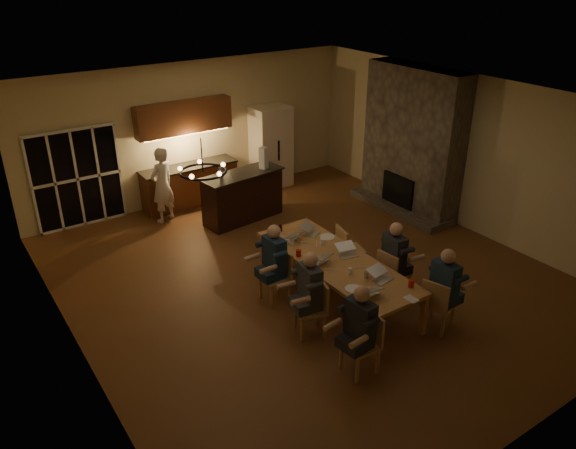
# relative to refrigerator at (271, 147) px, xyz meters

# --- Properties ---
(floor) EXTENTS (9.00, 9.00, 0.00)m
(floor) POSITION_rel_refrigerator_xyz_m (-1.90, -4.15, -1.00)
(floor) COLOR brown
(floor) RESTS_ON ground
(back_wall) EXTENTS (8.00, 0.04, 3.20)m
(back_wall) POSITION_rel_refrigerator_xyz_m (-1.90, 0.37, 0.60)
(back_wall) COLOR #CBBA90
(back_wall) RESTS_ON ground
(left_wall) EXTENTS (0.04, 9.00, 3.20)m
(left_wall) POSITION_rel_refrigerator_xyz_m (-5.92, -4.15, 0.60)
(left_wall) COLOR #CBBA90
(left_wall) RESTS_ON ground
(right_wall) EXTENTS (0.04, 9.00, 3.20)m
(right_wall) POSITION_rel_refrigerator_xyz_m (2.12, -4.15, 0.60)
(right_wall) COLOR #CBBA90
(right_wall) RESTS_ON ground
(ceiling) EXTENTS (8.00, 9.00, 0.04)m
(ceiling) POSITION_rel_refrigerator_xyz_m (-1.90, -4.15, 2.22)
(ceiling) COLOR white
(ceiling) RESTS_ON back_wall
(french_doors) EXTENTS (1.86, 0.08, 2.10)m
(french_doors) POSITION_rel_refrigerator_xyz_m (-4.60, 0.32, 0.05)
(french_doors) COLOR black
(french_doors) RESTS_ON ground
(fireplace) EXTENTS (0.58, 2.50, 3.20)m
(fireplace) POSITION_rel_refrigerator_xyz_m (1.80, -2.95, 0.60)
(fireplace) COLOR #625C4D
(fireplace) RESTS_ON ground
(kitchenette) EXTENTS (2.24, 0.68, 2.40)m
(kitchenette) POSITION_rel_refrigerator_xyz_m (-2.20, 0.05, 0.20)
(kitchenette) COLOR brown
(kitchenette) RESTS_ON ground
(refrigerator) EXTENTS (0.90, 0.68, 2.00)m
(refrigerator) POSITION_rel_refrigerator_xyz_m (0.00, 0.00, 0.00)
(refrigerator) COLOR #F0E1C9
(refrigerator) RESTS_ON ground
(dining_table) EXTENTS (1.10, 3.18, 0.75)m
(dining_table) POSITION_rel_refrigerator_xyz_m (-1.94, -5.01, -0.62)
(dining_table) COLOR #BF824C
(dining_table) RESTS_ON ground
(bar_island) EXTENTS (1.92, 0.90, 1.08)m
(bar_island) POSITION_rel_refrigerator_xyz_m (-1.62, -1.38, -0.46)
(bar_island) COLOR black
(bar_island) RESTS_ON ground
(chair_left_near) EXTENTS (0.46, 0.46, 0.89)m
(chair_left_near) POSITION_rel_refrigerator_xyz_m (-2.80, -6.63, -0.55)
(chair_left_near) COLOR tan
(chair_left_near) RESTS_ON ground
(chair_left_mid) EXTENTS (0.56, 0.56, 0.89)m
(chair_left_mid) POSITION_rel_refrigerator_xyz_m (-2.86, -5.54, -0.55)
(chair_left_mid) COLOR tan
(chair_left_mid) RESTS_ON ground
(chair_left_far) EXTENTS (0.44, 0.44, 0.89)m
(chair_left_far) POSITION_rel_refrigerator_xyz_m (-2.80, -4.47, -0.55)
(chair_left_far) COLOR tan
(chair_left_far) RESTS_ON ground
(chair_right_near) EXTENTS (0.55, 0.55, 0.89)m
(chair_right_near) POSITION_rel_refrigerator_xyz_m (-1.13, -6.53, -0.55)
(chair_right_near) COLOR tan
(chair_right_near) RESTS_ON ground
(chair_right_mid) EXTENTS (0.48, 0.48, 0.89)m
(chair_right_mid) POSITION_rel_refrigerator_xyz_m (-1.08, -5.49, -0.55)
(chair_right_mid) COLOR tan
(chair_right_mid) RESTS_ON ground
(chair_right_far) EXTENTS (0.53, 0.53, 0.89)m
(chair_right_far) POSITION_rel_refrigerator_xyz_m (-1.12, -4.43, -0.55)
(chair_right_far) COLOR tan
(chair_right_far) RESTS_ON ground
(person_left_near) EXTENTS (0.66, 0.66, 1.38)m
(person_left_near) POSITION_rel_refrigerator_xyz_m (-2.82, -6.62, -0.31)
(person_left_near) COLOR #22242C
(person_left_near) RESTS_ON ground
(person_right_near) EXTENTS (0.61, 0.61, 1.38)m
(person_right_near) POSITION_rel_refrigerator_xyz_m (-1.10, -6.56, -0.31)
(person_right_near) COLOR #1B2D45
(person_right_near) RESTS_ON ground
(person_left_mid) EXTENTS (0.68, 0.68, 1.38)m
(person_left_mid) POSITION_rel_refrigerator_xyz_m (-2.84, -5.50, -0.31)
(person_left_mid) COLOR #3A4044
(person_left_mid) RESTS_ON ground
(person_right_mid) EXTENTS (0.67, 0.67, 1.38)m
(person_right_mid) POSITION_rel_refrigerator_xyz_m (-1.09, -5.47, -0.31)
(person_right_mid) COLOR #22242C
(person_right_mid) RESTS_ON ground
(person_left_far) EXTENTS (0.61, 0.61, 1.38)m
(person_left_far) POSITION_rel_refrigerator_xyz_m (-2.78, -4.42, -0.31)
(person_left_far) COLOR #1B2D45
(person_left_far) RESTS_ON ground
(standing_person) EXTENTS (0.71, 0.61, 1.66)m
(standing_person) POSITION_rel_refrigerator_xyz_m (-3.07, -0.47, -0.17)
(standing_person) COLOR white
(standing_person) RESTS_ON ground
(chandelier) EXTENTS (0.62, 0.62, 0.03)m
(chandelier) POSITION_rel_refrigerator_xyz_m (-4.20, -4.96, 1.75)
(chandelier) COLOR black
(chandelier) RESTS_ON ceiling
(laptop_a) EXTENTS (0.34, 0.30, 0.23)m
(laptop_a) POSITION_rel_refrigerator_xyz_m (-2.21, -6.05, -0.14)
(laptop_a) COLOR silver
(laptop_a) RESTS_ON dining_table
(laptop_b) EXTENTS (0.36, 0.33, 0.23)m
(laptop_b) POSITION_rel_refrigerator_xyz_m (-1.75, -5.89, -0.14)
(laptop_b) COLOR silver
(laptop_b) RESTS_ON dining_table
(laptop_c) EXTENTS (0.39, 0.36, 0.23)m
(laptop_c) POSITION_rel_refrigerator_xyz_m (-2.22, -4.88, -0.14)
(laptop_c) COLOR silver
(laptop_c) RESTS_ON dining_table
(laptop_d) EXTENTS (0.37, 0.34, 0.23)m
(laptop_d) POSITION_rel_refrigerator_xyz_m (-1.68, -4.99, -0.14)
(laptop_d) COLOR silver
(laptop_d) RESTS_ON dining_table
(laptop_e) EXTENTS (0.38, 0.35, 0.23)m
(laptop_e) POSITION_rel_refrigerator_xyz_m (-2.15, -3.96, -0.14)
(laptop_e) COLOR silver
(laptop_e) RESTS_ON dining_table
(laptop_f) EXTENTS (0.42, 0.40, 0.23)m
(laptop_f) POSITION_rel_refrigerator_xyz_m (-1.69, -4.01, -0.14)
(laptop_f) COLOR silver
(laptop_f) RESTS_ON dining_table
(mug_front) EXTENTS (0.07, 0.07, 0.10)m
(mug_front) POSITION_rel_refrigerator_xyz_m (-2.04, -5.46, -0.20)
(mug_front) COLOR white
(mug_front) RESTS_ON dining_table
(mug_mid) EXTENTS (0.08, 0.08, 0.10)m
(mug_mid) POSITION_rel_refrigerator_xyz_m (-1.79, -4.43, -0.20)
(mug_mid) COLOR white
(mug_mid) RESTS_ON dining_table
(mug_back) EXTENTS (0.08, 0.08, 0.10)m
(mug_back) POSITION_rel_refrigerator_xyz_m (-2.23, -4.14, -0.20)
(mug_back) COLOR white
(mug_back) RESTS_ON dining_table
(redcup_near) EXTENTS (0.09, 0.09, 0.12)m
(redcup_near) POSITION_rel_refrigerator_xyz_m (-1.52, -6.28, -0.19)
(redcup_near) COLOR #AF1D0B
(redcup_near) RESTS_ON dining_table
(redcup_mid) EXTENTS (0.09, 0.09, 0.12)m
(redcup_mid) POSITION_rel_refrigerator_xyz_m (-2.38, -4.55, -0.19)
(redcup_mid) COLOR #AF1D0B
(redcup_mid) RESTS_ON dining_table
(can_silver) EXTENTS (0.07, 0.07, 0.12)m
(can_silver) POSITION_rel_refrigerator_xyz_m (-1.91, -5.71, -0.19)
(can_silver) COLOR #B2B2B7
(can_silver) RESTS_ON dining_table
(can_cola) EXTENTS (0.06, 0.06, 0.12)m
(can_cola) POSITION_rel_refrigerator_xyz_m (-2.10, -3.60, -0.19)
(can_cola) COLOR #3F0F0C
(can_cola) RESTS_ON dining_table
(plate_near) EXTENTS (0.23, 0.23, 0.02)m
(plate_near) POSITION_rel_refrigerator_xyz_m (-1.57, -5.61, -0.24)
(plate_near) COLOR white
(plate_near) RESTS_ON dining_table
(plate_left) EXTENTS (0.26, 0.26, 0.02)m
(plate_left) POSITION_rel_refrigerator_xyz_m (-2.29, -5.86, -0.24)
(plate_left) COLOR white
(plate_left) RESTS_ON dining_table
(plate_far) EXTENTS (0.27, 0.27, 0.02)m
(plate_far) POSITION_rel_refrigerator_xyz_m (-1.56, -4.28, -0.24)
(plate_far) COLOR white
(plate_far) RESTS_ON dining_table
(notepad) EXTENTS (0.15, 0.20, 0.01)m
(notepad) POSITION_rel_refrigerator_xyz_m (-1.77, -6.53, -0.24)
(notepad) COLOR white
(notepad) RESTS_ON dining_table
(bar_bottle) EXTENTS (0.09, 0.09, 0.24)m
(bar_bottle) POSITION_rel_refrigerator_xyz_m (-2.12, -1.39, 0.20)
(bar_bottle) COLOR #99999E
(bar_bottle) RESTS_ON bar_island
(bar_blender) EXTENTS (0.19, 0.19, 0.47)m
(bar_blender) POSITION_rel_refrigerator_xyz_m (-1.08, -1.39, 0.32)
(bar_blender) COLOR silver
(bar_blender) RESTS_ON bar_island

